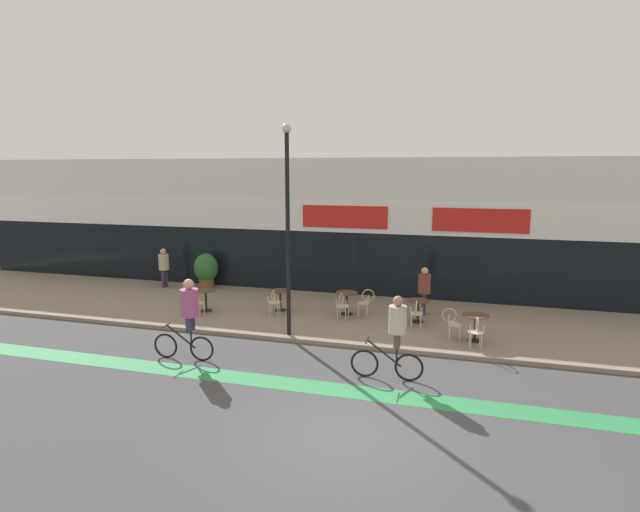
{
  "coord_description": "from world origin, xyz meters",
  "views": [
    {
      "loc": [
        1.79,
        -8.41,
        4.9
      ],
      "look_at": [
        -2.45,
        6.57,
        2.18
      ],
      "focal_mm": 28.0,
      "sensor_mm": 36.0,
      "label": 1
    }
  ],
  "objects_px": {
    "planter_pot": "(206,269)",
    "cyclist_1": "(394,332)",
    "bistro_table_3": "(418,306)",
    "bistro_table_4": "(475,322)",
    "cafe_chair_4_side": "(452,321)",
    "cafe_chair_2_side": "(365,301)",
    "bistro_table_1": "(280,296)",
    "cafe_chair_2_near": "(342,304)",
    "cyclist_0": "(188,312)",
    "bistro_table_2": "(347,299)",
    "lamp_post": "(288,218)",
    "cafe_chair_4_near": "(476,330)",
    "pedestrian_near_end": "(164,264)",
    "bistro_table_0": "(206,296)",
    "cafe_chair_1_near": "(274,300)",
    "cafe_chair_3_near": "(416,312)",
    "cafe_chair_0_near": "(196,301)",
    "pedestrian_far_end": "(424,287)"
  },
  "relations": [
    {
      "from": "cafe_chair_0_near",
      "to": "cafe_chair_2_near",
      "type": "bearing_deg",
      "value": -72.54
    },
    {
      "from": "cafe_chair_0_near",
      "to": "cafe_chair_4_near",
      "type": "xyz_separation_m",
      "value": [
        8.78,
        -0.65,
        0.0
      ]
    },
    {
      "from": "bistro_table_1",
      "to": "lamp_post",
      "type": "relative_size",
      "value": 0.12
    },
    {
      "from": "bistro_table_4",
      "to": "cafe_chair_2_side",
      "type": "bearing_deg",
      "value": 155.34
    },
    {
      "from": "cafe_chair_2_side",
      "to": "planter_pot",
      "type": "distance_m",
      "value": 7.31
    },
    {
      "from": "cafe_chair_2_side",
      "to": "lamp_post",
      "type": "height_order",
      "value": "lamp_post"
    },
    {
      "from": "bistro_table_0",
      "to": "lamp_post",
      "type": "xyz_separation_m",
      "value": [
        3.53,
        -1.56,
        2.89
      ]
    },
    {
      "from": "cafe_chair_3_near",
      "to": "cafe_chair_4_side",
      "type": "bearing_deg",
      "value": -126.12
    },
    {
      "from": "cafe_chair_3_near",
      "to": "pedestrian_near_end",
      "type": "relative_size",
      "value": 0.56
    },
    {
      "from": "bistro_table_1",
      "to": "cyclist_0",
      "type": "distance_m",
      "value": 4.71
    },
    {
      "from": "bistro_table_4",
      "to": "cafe_chair_1_near",
      "type": "height_order",
      "value": "cafe_chair_1_near"
    },
    {
      "from": "planter_pot",
      "to": "cyclist_1",
      "type": "height_order",
      "value": "cyclist_1"
    },
    {
      "from": "cafe_chair_4_near",
      "to": "pedestrian_near_end",
      "type": "relative_size",
      "value": 0.56
    },
    {
      "from": "bistro_table_0",
      "to": "cafe_chair_2_near",
      "type": "bearing_deg",
      "value": 3.52
    },
    {
      "from": "cafe_chair_1_near",
      "to": "cafe_chair_3_near",
      "type": "distance_m",
      "value": 4.63
    },
    {
      "from": "cafe_chair_0_near",
      "to": "lamp_post",
      "type": "xyz_separation_m",
      "value": [
        3.54,
        -0.93,
        2.9
      ]
    },
    {
      "from": "bistro_table_0",
      "to": "planter_pot",
      "type": "bearing_deg",
      "value": 118.23
    },
    {
      "from": "bistro_table_0",
      "to": "lamp_post",
      "type": "distance_m",
      "value": 4.82
    },
    {
      "from": "bistro_table_2",
      "to": "bistro_table_4",
      "type": "relative_size",
      "value": 0.99
    },
    {
      "from": "planter_pot",
      "to": "pedestrian_far_end",
      "type": "height_order",
      "value": "pedestrian_far_end"
    },
    {
      "from": "cafe_chair_4_side",
      "to": "cyclist_1",
      "type": "distance_m",
      "value": 3.28
    },
    {
      "from": "bistro_table_3",
      "to": "bistro_table_4",
      "type": "relative_size",
      "value": 0.94
    },
    {
      "from": "cafe_chair_1_near",
      "to": "lamp_post",
      "type": "relative_size",
      "value": 0.15
    },
    {
      "from": "cafe_chair_1_near",
      "to": "cafe_chair_2_side",
      "type": "distance_m",
      "value": 3.01
    },
    {
      "from": "bistro_table_1",
      "to": "cyclist_0",
      "type": "bearing_deg",
      "value": -99.96
    },
    {
      "from": "bistro_table_4",
      "to": "pedestrian_far_end",
      "type": "height_order",
      "value": "pedestrian_far_end"
    },
    {
      "from": "cafe_chair_2_side",
      "to": "cyclist_0",
      "type": "distance_m",
      "value": 6.08
    },
    {
      "from": "cafe_chair_2_side",
      "to": "cyclist_1",
      "type": "bearing_deg",
      "value": 103.25
    },
    {
      "from": "cafe_chair_1_near",
      "to": "planter_pot",
      "type": "height_order",
      "value": "planter_pot"
    },
    {
      "from": "cyclist_0",
      "to": "pedestrian_far_end",
      "type": "xyz_separation_m",
      "value": [
        5.56,
        5.46,
        -0.22
      ]
    },
    {
      "from": "bistro_table_4",
      "to": "lamp_post",
      "type": "height_order",
      "value": "lamp_post"
    },
    {
      "from": "bistro_table_1",
      "to": "bistro_table_2",
      "type": "xyz_separation_m",
      "value": [
        2.29,
        0.16,
        0.04
      ]
    },
    {
      "from": "cafe_chair_2_near",
      "to": "bistro_table_1",
      "type": "bearing_deg",
      "value": 83.46
    },
    {
      "from": "cafe_chair_1_near",
      "to": "cafe_chair_0_near",
      "type": "bearing_deg",
      "value": 99.6
    },
    {
      "from": "cafe_chair_3_near",
      "to": "lamp_post",
      "type": "distance_m",
      "value": 4.85
    },
    {
      "from": "cafe_chair_2_near",
      "to": "pedestrian_near_end",
      "type": "distance_m",
      "value": 8.4
    },
    {
      "from": "cafe_chair_0_near",
      "to": "bistro_table_2",
      "type": "bearing_deg",
      "value": -65.44
    },
    {
      "from": "bistro_table_1",
      "to": "cafe_chair_2_near",
      "type": "xyz_separation_m",
      "value": [
        2.28,
        -0.46,
        0.01
      ]
    },
    {
      "from": "bistro_table_0",
      "to": "bistro_table_1",
      "type": "xyz_separation_m",
      "value": [
        2.42,
        0.75,
        -0.02
      ]
    },
    {
      "from": "cafe_chair_0_near",
      "to": "bistro_table_3",
      "type": "bearing_deg",
      "value": -72.95
    },
    {
      "from": "bistro_table_3",
      "to": "cyclist_0",
      "type": "bearing_deg",
      "value": -140.22
    },
    {
      "from": "bistro_table_1",
      "to": "lamp_post",
      "type": "xyz_separation_m",
      "value": [
        1.11,
        -2.31,
        2.91
      ]
    },
    {
      "from": "bistro_table_0",
      "to": "cafe_chair_2_side",
      "type": "bearing_deg",
      "value": 9.82
    },
    {
      "from": "bistro_table_3",
      "to": "cafe_chair_2_near",
      "type": "distance_m",
      "value": 2.4
    },
    {
      "from": "cafe_chair_1_near",
      "to": "cafe_chair_3_near",
      "type": "xyz_separation_m",
      "value": [
        4.63,
        -0.06,
        0.0
      ]
    },
    {
      "from": "bistro_table_4",
      "to": "cafe_chair_2_side",
      "type": "height_order",
      "value": "cafe_chair_2_side"
    },
    {
      "from": "bistro_table_4",
      "to": "pedestrian_far_end",
      "type": "relative_size",
      "value": 0.47
    },
    {
      "from": "pedestrian_far_end",
      "to": "planter_pot",
      "type": "bearing_deg",
      "value": -14.35
    },
    {
      "from": "bistro_table_0",
      "to": "cafe_chair_4_side",
      "type": "height_order",
      "value": "cafe_chair_4_side"
    },
    {
      "from": "cafe_chair_4_side",
      "to": "cyclist_0",
      "type": "bearing_deg",
      "value": -155.98
    }
  ]
}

